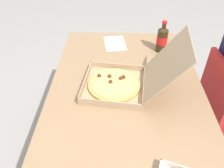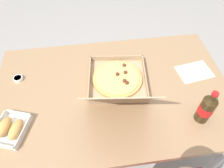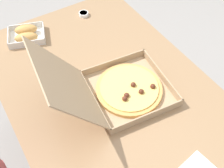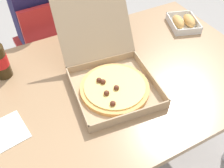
% 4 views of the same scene
% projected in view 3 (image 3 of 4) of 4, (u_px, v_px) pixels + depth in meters
% --- Properties ---
extents(ground_plane, '(10.00, 10.00, 0.00)m').
position_uv_depth(ground_plane, '(112.00, 158.00, 1.79)').
color(ground_plane, gray).
extents(dining_table, '(1.40, 0.89, 0.70)m').
position_uv_depth(dining_table, '(112.00, 101.00, 1.30)').
color(dining_table, '#997551').
rests_on(dining_table, ground_plane).
extents(pizza_box_open, '(0.41, 0.58, 0.33)m').
position_uv_depth(pizza_box_open, '(119.00, 88.00, 1.20)').
color(pizza_box_open, tan).
rests_on(pizza_box_open, dining_table).
extents(bread_side_box, '(0.20, 0.23, 0.06)m').
position_uv_depth(bread_side_box, '(26.00, 34.00, 1.46)').
color(bread_side_box, white).
rests_on(bread_side_box, dining_table).
extents(dipping_sauce_cup, '(0.06, 0.06, 0.02)m').
position_uv_depth(dipping_sauce_cup, '(84.00, 14.00, 1.60)').
color(dipping_sauce_cup, white).
rests_on(dipping_sauce_cup, dining_table).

